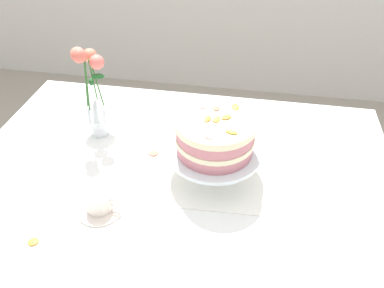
# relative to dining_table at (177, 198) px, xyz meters

# --- Properties ---
(dining_table) EXTENTS (1.40, 1.00, 0.74)m
(dining_table) POSITION_rel_dining_table_xyz_m (0.00, 0.00, 0.00)
(dining_table) COLOR white
(dining_table) RESTS_ON ground
(linen_napkin) EXTENTS (0.33, 0.33, 0.00)m
(linen_napkin) POSITION_rel_dining_table_xyz_m (0.11, 0.04, 0.09)
(linen_napkin) COLOR white
(linen_napkin) RESTS_ON dining_table
(cake_stand) EXTENTS (0.29, 0.29, 0.10)m
(cake_stand) POSITION_rel_dining_table_xyz_m (0.11, 0.04, 0.17)
(cake_stand) COLOR silver
(cake_stand) RESTS_ON linen_napkin
(layer_cake) EXTENTS (0.24, 0.24, 0.12)m
(layer_cake) POSITION_rel_dining_table_xyz_m (0.11, 0.04, 0.25)
(layer_cake) COLOR #CC7A84
(layer_cake) RESTS_ON cake_stand
(flower_vase) EXTENTS (0.11, 0.12, 0.35)m
(flower_vase) POSITION_rel_dining_table_xyz_m (-0.32, 0.19, 0.24)
(flower_vase) COLOR silver
(flower_vase) RESTS_ON dining_table
(teacup) EXTENTS (0.14, 0.14, 0.06)m
(teacup) POSITION_rel_dining_table_xyz_m (-0.19, -0.17, 0.12)
(teacup) COLOR silver
(teacup) RESTS_ON dining_table
(loose_petal_0) EXTENTS (0.04, 0.04, 0.01)m
(loose_petal_0) POSITION_rel_dining_table_xyz_m (-0.32, -0.31, 0.09)
(loose_petal_0) COLOR orange
(loose_petal_0) RESTS_ON dining_table
(loose_petal_1) EXTENTS (0.04, 0.04, 0.01)m
(loose_petal_1) POSITION_rel_dining_table_xyz_m (-0.10, 0.10, 0.09)
(loose_petal_1) COLOR #E56B51
(loose_petal_1) RESTS_ON dining_table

